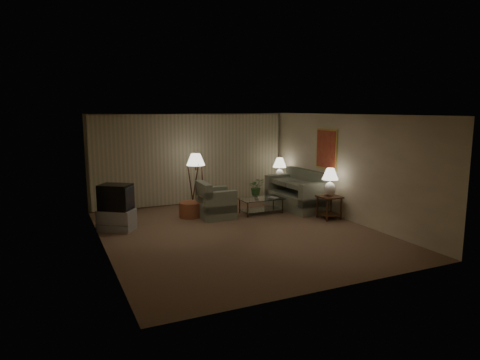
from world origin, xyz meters
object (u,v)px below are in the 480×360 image
crt_tv (116,197)px  floor_lamp (196,181)px  table_lamp_near (330,180)px  table_lamp_far (280,167)px  armchair (216,204)px  tv_cabinet (117,220)px  sofa (297,194)px  vase (256,196)px  side_table_far (279,187)px  ottoman (190,210)px  side_table_near (329,203)px  coffee_table (261,203)px

crt_tv → floor_lamp: 2.68m
table_lamp_near → table_lamp_far: 2.60m
table_lamp_far → floor_lamp: floor_lamp is taller
table_lamp_far → floor_lamp: (-2.82, -0.21, -0.19)m
armchair → tv_cabinet: 2.57m
sofa → vase: 1.35m
side_table_far → table_lamp_far: size_ratio=0.82×
table_lamp_far → tv_cabinet: size_ratio=0.77×
side_table_far → table_lamp_near: table_lamp_near is taller
side_table_far → vase: size_ratio=4.37×
armchair → table_lamp_far: (2.64, 1.28, 0.65)m
side_table_far → vase: side_table_far is taller
table_lamp_near → ottoman: size_ratio=1.22×
floor_lamp → crt_tv: bearing=-152.9°
tv_cabinet → crt_tv: bearing=0.0°
armchair → ottoman: bearing=61.3°
side_table_far → table_lamp_far: (0.00, 0.00, 0.64)m
sofa → tv_cabinet: 5.06m
side_table_near → tv_cabinet: (-5.20, 1.17, -0.16)m
side_table_near → crt_tv: crt_tv is taller
ottoman → side_table_near: bearing=-27.3°
tv_cabinet → floor_lamp: (2.38, 1.22, 0.59)m
table_lamp_near → crt_tv: size_ratio=0.85×
table_lamp_far → tv_cabinet: table_lamp_far is taller
sofa → crt_tv: bearing=-91.0°
table_lamp_near → tv_cabinet: size_ratio=0.77×
side_table_near → ottoman: side_table_near is taller
armchair → ottoman: (-0.59, 0.35, -0.18)m
coffee_table → tv_cabinet: 3.86m
sofa → table_lamp_near: size_ratio=2.80×
coffee_table → floor_lamp: bearing=142.1°
table_lamp_near → coffee_table: 1.98m
coffee_table → floor_lamp: floor_lamp is taller
vase → side_table_near: bearing=-39.9°
side_table_near → vase: 1.95m
side_table_far → floor_lamp: 2.86m
sofa → tv_cabinet: size_ratio=2.17×
crt_tv → ottoman: 2.12m
armchair → ottoman: size_ratio=1.62×
side_table_near → floor_lamp: bearing=139.6°
side_table_far → vase: (-1.49, -1.35, 0.09)m
sofa → vase: (-1.34, -0.10, 0.05)m
vase → sofa: bearing=4.3°
armchair → side_table_far: size_ratio=1.61×
floor_lamp → ottoman: (-0.41, -0.72, -0.64)m
tv_cabinet → armchair: bearing=38.8°
coffee_table → tv_cabinet: (-3.86, -0.08, -0.03)m
coffee_table → ottoman: coffee_table is taller
sofa → tv_cabinet: sofa is taller
sofa → coffee_table: bearing=-88.2°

